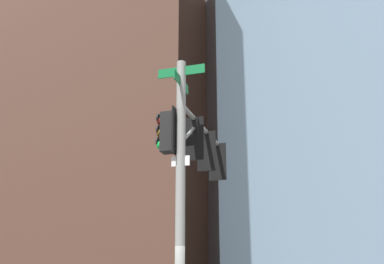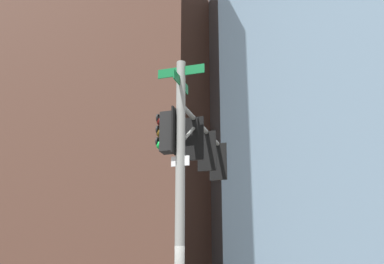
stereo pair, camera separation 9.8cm
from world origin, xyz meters
TOP-DOWN VIEW (x-y plane):
  - signal_pole_assembly at (0.50, 1.05)m, footprint 2.69×4.44m
  - building_brick_nearside at (-7.74, 38.31)m, footprint 23.32×21.98m
  - building_brick_midblock at (14.30, 49.84)m, footprint 17.51×14.54m
  - building_glass_tower at (26.58, 51.53)m, footprint 33.73×28.50m

SIDE VIEW (x-z plane):
  - signal_pole_assembly at x=0.50m, z-range 1.28..8.32m
  - building_brick_midblock at x=14.30m, z-range 0.00..47.95m
  - building_brick_nearside at x=-7.74m, z-range 0.00..49.64m
  - building_glass_tower at x=26.58m, z-range 0.00..66.69m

